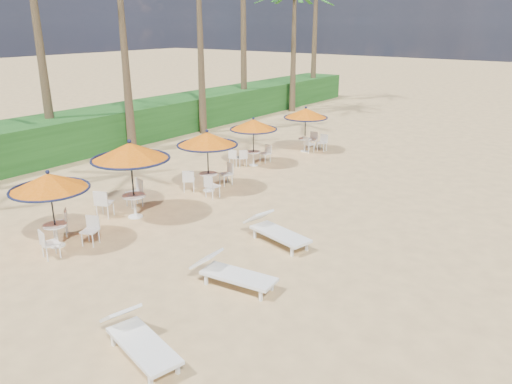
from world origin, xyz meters
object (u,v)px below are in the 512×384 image
lounger_near (138,337)px  station_0 (52,191)px  station_2 (208,146)px  station_1 (129,158)px  station_3 (252,130)px  lounger_mid (230,272)px  station_4 (307,119)px  lounger_far (275,230)px

lounger_near → station_0: bearing=175.1°
station_0 → station_2: station_2 is taller
station_1 → lounger_near: (5.56, -4.60, -1.59)m
station_2 → lounger_near: size_ratio=1.05×
station_0 → station_1: bearing=91.5°
station_1 → station_3: station_1 is taller
station_0 → station_2: bearing=88.4°
station_1 → station_3: bearing=94.3°
station_3 → lounger_mid: (5.86, -8.65, -1.20)m
station_0 → station_1: (-0.07, 2.73, 0.33)m
station_2 → station_3: 3.80m
station_2 → lounger_mid: size_ratio=1.07×
station_3 → station_4: 3.59m
station_0 → lounger_far: bearing=39.3°
station_4 → lounger_near: station_4 is taller
station_0 → station_4: (-0.01, 13.35, -0.03)m
station_2 → station_4: station_2 is taller
station_4 → lounger_near: (5.50, -15.23, -1.24)m
station_1 → lounger_near: bearing=-39.6°
lounger_mid → station_4: bearing=106.2°
station_3 → lounger_mid: station_3 is taller
station_0 → lounger_near: (5.49, -1.88, -1.26)m
station_3 → lounger_near: size_ratio=0.95×
station_0 → station_3: 9.83m
station_3 → lounger_near: 13.24m
station_4 → lounger_far: (4.69, -9.52, -1.23)m
station_1 → station_2: station_1 is taller
lounger_near → station_3: bearing=131.5°
station_0 → station_2: (0.17, 6.10, 0.07)m
station_1 → lounger_near: 7.39m
lounger_near → lounger_far: bearing=112.0°
station_4 → lounger_mid: 13.33m
station_1 → lounger_mid: bearing=-16.4°
station_4 → lounger_near: size_ratio=0.98×
station_2 → station_1: bearing=-94.0°
station_1 → lounger_mid: 5.78m
station_2 → station_3: bearing=101.7°
station_4 → lounger_far: station_4 is taller
station_4 → lounger_far: size_ratio=0.95×
station_1 → lounger_far: (4.75, 1.11, -1.58)m
station_3 → station_1: bearing=-85.7°
station_0 → lounger_near: station_0 is taller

